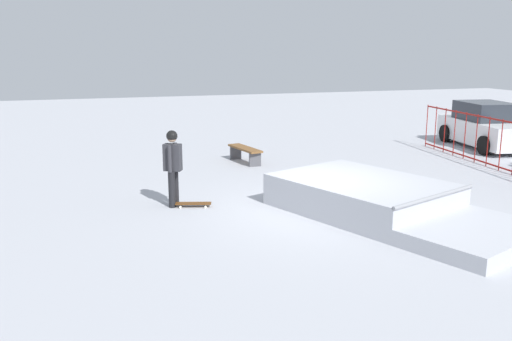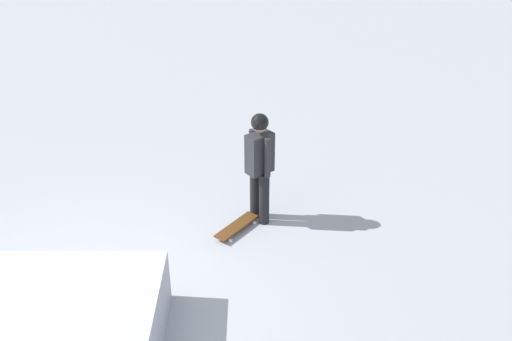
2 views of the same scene
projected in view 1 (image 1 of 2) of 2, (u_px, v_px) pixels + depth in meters
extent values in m
plane|color=#A8AAB2|center=(312.00, 211.00, 12.14)|extent=(60.00, 60.00, 0.00)
cube|color=#B0B3BB|center=(362.00, 195.00, 12.06)|extent=(4.30, 3.73, 0.70)
cube|color=#B0B3BB|center=(477.00, 236.00, 10.06)|extent=(2.62, 3.08, 0.30)
cylinder|color=gray|center=(435.00, 197.00, 10.63)|extent=(1.02, 2.45, 0.08)
cylinder|color=black|center=(175.00, 187.00, 12.51)|extent=(0.15, 0.15, 0.82)
cylinder|color=black|center=(172.00, 190.00, 12.30)|extent=(0.15, 0.15, 0.82)
cube|color=#2D2D33|center=(173.00, 157.00, 12.25)|extent=(0.38, 0.44, 0.60)
cylinder|color=#2D2D33|center=(175.00, 156.00, 12.42)|extent=(0.09, 0.09, 0.60)
cylinder|color=#2D2D33|center=(170.00, 159.00, 12.09)|extent=(0.09, 0.09, 0.60)
sphere|color=tan|center=(172.00, 137.00, 12.15)|extent=(0.22, 0.22, 0.22)
sphere|color=black|center=(172.00, 136.00, 12.15)|extent=(0.25, 0.25, 0.25)
cube|color=#593314|center=(193.00, 203.00, 12.41)|extent=(0.42, 0.82, 0.02)
cylinder|color=silver|center=(206.00, 204.00, 12.54)|extent=(0.04, 0.06, 0.06)
cylinder|color=silver|center=(206.00, 207.00, 12.31)|extent=(0.04, 0.06, 0.06)
cylinder|color=silver|center=(181.00, 204.00, 12.52)|extent=(0.04, 0.06, 0.06)
cylinder|color=silver|center=(180.00, 207.00, 12.30)|extent=(0.04, 0.06, 0.06)
cylinder|color=maroon|center=(427.00, 126.00, 19.96)|extent=(0.03, 0.03, 1.50)
cylinder|color=maroon|center=(435.00, 128.00, 19.39)|extent=(0.03, 0.03, 1.50)
cylinder|color=maroon|center=(445.00, 130.00, 18.82)|extent=(0.03, 0.03, 1.50)
cylinder|color=maroon|center=(454.00, 133.00, 18.24)|extent=(0.03, 0.03, 1.50)
cylinder|color=maroon|center=(465.00, 136.00, 17.67)|extent=(0.03, 0.03, 1.50)
cylinder|color=maroon|center=(476.00, 138.00, 17.10)|extent=(0.03, 0.03, 1.50)
cylinder|color=maroon|center=(488.00, 142.00, 16.53)|extent=(0.03, 0.03, 1.50)
cylinder|color=maroon|center=(501.00, 145.00, 15.96)|extent=(0.03, 0.03, 1.50)
cube|color=brown|center=(245.00, 148.00, 17.11)|extent=(1.65, 0.69, 0.06)
cube|color=#4C4C51|center=(236.00, 153.00, 17.72)|extent=(0.08, 0.36, 0.42)
cube|color=#4C4C51|center=(255.00, 160.00, 16.61)|extent=(0.08, 0.36, 0.42)
cube|color=white|center=(487.00, 132.00, 19.76)|extent=(4.32, 2.33, 0.80)
cube|color=#262B33|center=(485.00, 111.00, 19.80)|extent=(2.21, 1.80, 0.64)
cylinder|color=black|center=(485.00, 145.00, 18.39)|extent=(0.67, 0.32, 0.64)
cylinder|color=black|center=(487.00, 132.00, 21.24)|extent=(0.67, 0.32, 0.64)
cylinder|color=black|center=(446.00, 133.00, 20.99)|extent=(0.67, 0.32, 0.64)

